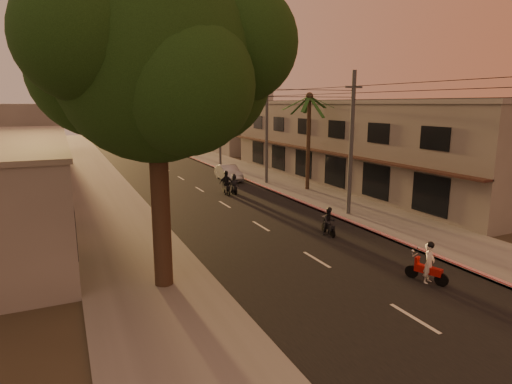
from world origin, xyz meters
TOP-DOWN VIEW (x-y plane):
  - ground at (0.00, 0.00)m, footprint 160.00×160.00m
  - road at (0.00, 20.00)m, footprint 10.00×140.00m
  - sidewalk_right at (7.50, 20.00)m, footprint 5.00×140.00m
  - sidewalk_left at (-7.50, 20.00)m, footprint 5.00×140.00m
  - curb_stripe at (5.10, 15.00)m, footprint 0.20×60.00m
  - shophouse_row at (13.95, 18.00)m, footprint 8.80×34.20m
  - distant_tower at (16.00, 56.00)m, footprint 12.10×12.10m
  - broadleaf_tree at (-6.61, 2.14)m, footprint 9.60×8.70m
  - palm_tree at (8.00, 16.00)m, footprint 5.00×5.00m
  - utility_poles at (6.20, 20.00)m, footprint 1.20×48.26m
  - filler_right at (14.00, 45.00)m, footprint 8.00×14.00m
  - filler_left_near at (-14.00, 34.00)m, footprint 8.00×14.00m
  - filler_left_far at (-14.00, 52.00)m, footprint 8.00×14.00m
  - scooter_red at (2.66, -1.98)m, footprint 0.95×1.66m
  - scooter_mid_a at (2.65, 4.96)m, footprint 0.89×1.59m
  - scooter_mid_b at (1.34, 17.25)m, footprint 1.14×1.94m
  - scooter_far_a at (2.00, 17.23)m, footprint 0.88×1.64m
  - parked_car at (3.76, 23.01)m, footprint 2.00×4.52m

SIDE VIEW (x-z plane):
  - ground at x=0.00m, z-range 0.00..0.00m
  - road at x=0.00m, z-range 0.00..0.02m
  - sidewalk_right at x=7.50m, z-range 0.00..0.12m
  - sidewalk_left at x=-7.50m, z-range 0.00..0.12m
  - curb_stripe at x=5.10m, z-range 0.00..0.20m
  - scooter_mid_a at x=2.65m, z-range -0.07..1.49m
  - parked_car at x=3.76m, z-range 0.00..1.43m
  - scooter_far_a at x=2.00m, z-range -0.08..1.53m
  - scooter_red at x=2.66m, z-range -0.09..1.63m
  - scooter_mid_b at x=1.34m, z-range -0.10..1.81m
  - filler_left_near at x=-14.00m, z-range 0.00..4.40m
  - filler_right at x=14.00m, z-range 0.00..6.00m
  - filler_left_far at x=-14.00m, z-range 0.00..7.00m
  - shophouse_row at x=13.95m, z-range 0.00..7.30m
  - utility_poles at x=6.20m, z-range 2.04..11.04m
  - palm_tree at x=8.00m, z-range 3.05..11.25m
  - broadleaf_tree at x=-6.61m, z-range 2.43..14.53m
  - distant_tower at x=16.00m, z-range 0.00..28.00m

